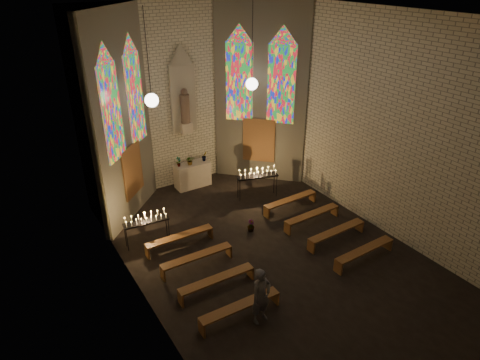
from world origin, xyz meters
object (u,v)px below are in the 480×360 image
(altar, at_px, (193,175))
(votive_stand_right, at_px, (258,174))
(aisle_flower_pot, at_px, (251,226))
(visitor, at_px, (261,296))
(votive_stand_left, at_px, (146,220))

(altar, distance_m, votive_stand_right, 2.77)
(aisle_flower_pot, distance_m, votive_stand_right, 2.48)
(votive_stand_right, bearing_deg, visitor, -107.04)
(votive_stand_right, bearing_deg, altar, 144.42)
(altar, xyz_separation_m, votive_stand_left, (-3.00, -2.81, 0.40))
(votive_stand_left, bearing_deg, visitor, -69.73)
(altar, height_order, aisle_flower_pot, altar)
(altar, xyz_separation_m, visitor, (-1.81, -7.46, 0.28))
(aisle_flower_pot, distance_m, votive_stand_left, 3.47)
(altar, xyz_separation_m, votive_stand_right, (1.68, -2.14, 0.48))
(aisle_flower_pot, bearing_deg, votive_stand_right, 50.73)
(altar, distance_m, visitor, 7.68)
(altar, xyz_separation_m, aisle_flower_pot, (0.19, -3.97, -0.29))
(aisle_flower_pot, distance_m, visitor, 4.07)
(votive_stand_left, height_order, votive_stand_right, votive_stand_right)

